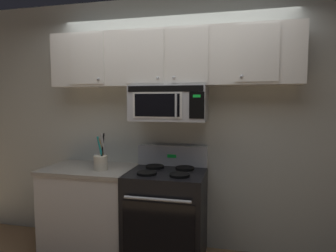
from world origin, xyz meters
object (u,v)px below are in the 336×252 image
stove_range (167,214)px  over_range_microwave (169,103)px  utensil_crock_cream (101,161)px  salt_shaker (96,159)px

stove_range → over_range_microwave: over_range_microwave is taller
utensil_crock_cream → stove_range: bearing=7.1°
salt_shaker → utensil_crock_cream: bearing=-54.5°
utensil_crock_cream → salt_shaker: utensil_crock_cream is taller
stove_range → utensil_crock_cream: 0.85m
salt_shaker → stove_range: bearing=-13.1°
stove_range → over_range_microwave: (-0.00, 0.12, 1.11)m
stove_range → salt_shaker: 1.01m
over_range_microwave → utensil_crock_cream: over_range_microwave is taller
stove_range → salt_shaker: size_ratio=11.33×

